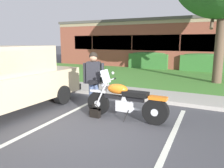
% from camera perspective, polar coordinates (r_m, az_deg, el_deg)
% --- Properties ---
extents(ground_plane, '(140.00, 140.00, 0.00)m').
position_cam_1_polar(ground_plane, '(5.22, -4.86, -11.50)').
color(ground_plane, '#424247').
extents(curb_strip, '(60.00, 0.20, 0.12)m').
position_cam_1_polar(curb_strip, '(7.67, 6.77, -3.70)').
color(curb_strip, '#ADA89E').
rests_on(curb_strip, ground).
extents(concrete_walk, '(60.00, 1.50, 0.08)m').
position_cam_1_polar(concrete_walk, '(8.45, 8.82, -2.52)').
color(concrete_walk, '#ADA89E').
rests_on(concrete_walk, ground).
extents(grass_lawn, '(60.00, 7.01, 0.06)m').
position_cam_1_polar(grass_lawn, '(12.49, 15.13, 1.53)').
color(grass_lawn, '#478433').
rests_on(grass_lawn, ground).
extents(stall_stripe_0, '(0.36, 4.40, 0.01)m').
position_cam_1_polar(stall_stripe_0, '(6.05, -13.66, -8.52)').
color(stall_stripe_0, silver).
rests_on(stall_stripe_0, ground).
extents(stall_stripe_1, '(0.36, 4.40, 0.01)m').
position_cam_1_polar(stall_stripe_1, '(4.78, 14.69, -13.93)').
color(stall_stripe_1, silver).
rests_on(stall_stripe_1, ground).
extents(motorcycle, '(2.24, 0.82, 1.26)m').
position_cam_1_polar(motorcycle, '(5.67, 4.16, -4.41)').
color(motorcycle, black).
rests_on(motorcycle, ground).
extents(rider_person, '(0.53, 0.39, 1.70)m').
position_cam_1_polar(rider_person, '(6.07, -4.74, 1.47)').
color(rider_person, black).
rests_on(rider_person, ground).
extents(handbag, '(0.28, 0.13, 0.36)m').
position_cam_1_polar(handbag, '(5.93, -4.38, -7.20)').
color(handbag, black).
rests_on(handbag, ground).
extents(parked_suv_adjacent, '(2.05, 4.85, 1.86)m').
position_cam_1_polar(parked_suv_adjacent, '(6.81, -26.93, 1.03)').
color(parked_suv_adjacent, tan).
rests_on(parked_suv_adjacent, ground).
extents(hedge_left, '(2.86, 0.90, 1.24)m').
position_cam_1_polar(hedge_left, '(16.49, 9.49, 6.13)').
color(hedge_left, '#336B2D').
rests_on(hedge_left, ground).
extents(hedge_center_left, '(3.04, 0.90, 1.24)m').
position_cam_1_polar(hedge_center_left, '(15.74, 22.80, 5.21)').
color(hedge_center_left, '#336B2D').
rests_on(hedge_center_left, ground).
extents(brick_building, '(20.68, 12.05, 3.63)m').
position_cam_1_polar(brick_building, '(21.64, 20.05, 9.83)').
color(brick_building, brown).
rests_on(brick_building, ground).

